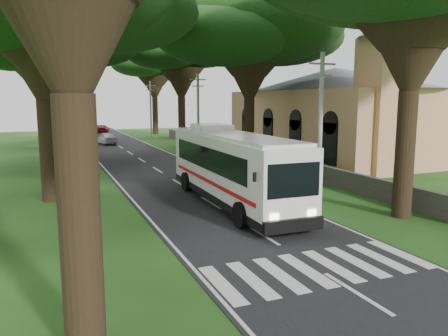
{
  "coord_description": "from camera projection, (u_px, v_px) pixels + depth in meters",
  "views": [
    {
      "loc": [
        -8.08,
        -13.58,
        5.58
      ],
      "look_at": [
        0.04,
        6.2,
        2.2
      ],
      "focal_mm": 35.0,
      "sensor_mm": 36.0,
      "label": 1
    }
  ],
  "objects": [
    {
      "name": "distant_car_b",
      "position": [
        82.0,
        132.0,
        66.58
      ],
      "size": [
        2.54,
        4.12,
        1.28
      ],
      "primitive_type": "imported",
      "rotation": [
        0.0,
        0.0,
        0.33
      ],
      "color": "navy",
      "rests_on": "road"
    },
    {
      "name": "ground",
      "position": [
        286.0,
        250.0,
        16.31
      ],
      "size": [
        140.0,
        140.0,
        0.0
      ],
      "primitive_type": "plane",
      "color": "#204814",
      "rests_on": "ground"
    },
    {
      "name": "tree_l_far",
      "position": [
        36.0,
        49.0,
        55.14
      ],
      "size": [
        13.09,
        13.09,
        14.8
      ],
      "color": "black",
      "rests_on": "ground"
    },
    {
      "name": "distant_car_a",
      "position": [
        106.0,
        138.0,
        54.33
      ],
      "size": [
        2.4,
        4.66,
        1.52
      ],
      "primitive_type": "imported",
      "rotation": [
        0.0,
        0.0,
        3.28
      ],
      "color": "silver",
      "rests_on": "road"
    },
    {
      "name": "tree_r_far",
      "position": [
        154.0,
        59.0,
        68.83
      ],
      "size": [
        12.62,
        12.62,
        14.66
      ],
      "color": "black",
      "rests_on": "ground"
    },
    {
      "name": "coach_bus",
      "position": [
        232.0,
        166.0,
        23.24
      ],
      "size": [
        3.21,
        12.92,
        3.8
      ],
      "rotation": [
        0.0,
        0.0,
        -0.02
      ],
      "color": "silver",
      "rests_on": "ground"
    },
    {
      "name": "church",
      "position": [
        335.0,
        106.0,
        41.93
      ],
      "size": [
        14.0,
        24.0,
        11.6
      ],
      "color": "tan",
      "rests_on": "ground"
    },
    {
      "name": "property_wall",
      "position": [
        240.0,
        152.0,
        41.52
      ],
      "size": [
        0.35,
        50.0,
        1.2
      ],
      "primitive_type": "cube",
      "color": "#383533",
      "rests_on": "ground"
    },
    {
      "name": "tree_l_midb",
      "position": [
        46.0,
        34.0,
        39.14
      ],
      "size": [
        14.71,
        14.71,
        14.57
      ],
      "color": "black",
      "rests_on": "ground"
    },
    {
      "name": "pole_near",
      "position": [
        320.0,
        126.0,
        23.2
      ],
      "size": [
        1.6,
        0.24,
        8.0
      ],
      "color": "gray",
      "rests_on": "ground"
    },
    {
      "name": "pole_mid",
      "position": [
        198.0,
        114.0,
        41.48
      ],
      "size": [
        1.6,
        0.24,
        8.0
      ],
      "color": "gray",
      "rests_on": "ground"
    },
    {
      "name": "distant_car_c",
      "position": [
        102.0,
        129.0,
        72.81
      ],
      "size": [
        2.72,
        4.73,
        1.29
      ],
      "primitive_type": "imported",
      "rotation": [
        0.0,
        0.0,
        2.93
      ],
      "color": "maroon",
      "rests_on": "road"
    },
    {
      "name": "tree_r_midb",
      "position": [
        181.0,
        47.0,
        52.01
      ],
      "size": [
        12.61,
        12.61,
        14.65
      ],
      "color": "black",
      "rests_on": "ground"
    },
    {
      "name": "tree_r_mida",
      "position": [
        250.0,
        28.0,
        35.81
      ],
      "size": [
        15.41,
        15.41,
        14.75
      ],
      "color": "black",
      "rests_on": "ground"
    },
    {
      "name": "road",
      "position": [
        144.0,
        162.0,
        39.15
      ],
      "size": [
        8.0,
        120.0,
        0.04
      ],
      "primitive_type": "cube",
      "color": "black",
      "rests_on": "ground"
    },
    {
      "name": "pedestrian",
      "position": [
        95.0,
        182.0,
        25.42
      ],
      "size": [
        0.45,
        0.62,
        1.55
      ],
      "primitive_type": "imported",
      "rotation": [
        0.0,
        0.0,
        1.41
      ],
      "color": "black",
      "rests_on": "ground"
    },
    {
      "name": "crosswalk",
      "position": [
        317.0,
        269.0,
        14.48
      ],
      "size": [
        8.0,
        3.0,
        0.01
      ],
      "primitive_type": "cube",
      "color": "silver",
      "rests_on": "ground"
    },
    {
      "name": "pole_far",
      "position": [
        151.0,
        109.0,
        59.75
      ],
      "size": [
        1.6,
        0.24,
        8.0
      ],
      "color": "gray",
      "rests_on": "ground"
    }
  ]
}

